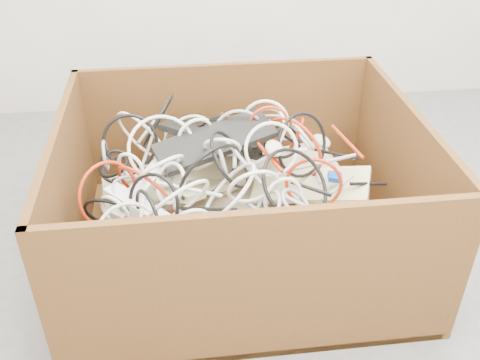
{
  "coord_description": "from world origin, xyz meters",
  "views": [
    {
      "loc": [
        -0.45,
        -1.3,
        1.35
      ],
      "look_at": [
        -0.26,
        0.25,
        0.3
      ],
      "focal_mm": 40.66,
      "sensor_mm": 36.0,
      "label": 1
    }
  ],
  "objects": [
    {
      "name": "ground",
      "position": [
        0.0,
        0.0,
        0.0
      ],
      "size": [
        3.0,
        3.0,
        0.0
      ],
      "primitive_type": "plane",
      "color": "#535356",
      "rests_on": "ground"
    },
    {
      "name": "cardboard_box",
      "position": [
        -0.28,
        0.23,
        0.14
      ],
      "size": [
        1.19,
        0.99,
        0.55
      ],
      "color": "#3F230F",
      "rests_on": "ground"
    },
    {
      "name": "keyboard_pile",
      "position": [
        -0.24,
        0.23,
        0.28
      ],
      "size": [
        0.84,
        0.85,
        0.38
      ],
      "color": "tan",
      "rests_on": "cardboard_box"
    },
    {
      "name": "mice_scatter",
      "position": [
        -0.28,
        0.21,
        0.34
      ],
      "size": [
        0.8,
        0.56,
        0.21
      ],
      "color": "beige",
      "rests_on": "keyboard_pile"
    },
    {
      "name": "power_strip_left",
      "position": [
        -0.59,
        0.17,
        0.36
      ],
      "size": [
        0.21,
        0.26,
        0.12
      ],
      "primitive_type": "cube",
      "rotation": [
        0.14,
        -0.26,
        0.93
      ],
      "color": "silver",
      "rests_on": "keyboard_pile"
    },
    {
      "name": "power_strip_right",
      "position": [
        -0.58,
        0.05,
        0.34
      ],
      "size": [
        0.28,
        0.24,
        0.1
      ],
      "primitive_type": "cube",
      "rotation": [
        -0.1,
        0.17,
        -0.7
      ],
      "color": "silver",
      "rests_on": "keyboard_pile"
    },
    {
      "name": "vga_plug",
      "position": [
        0.04,
        0.15,
        0.35
      ],
      "size": [
        0.05,
        0.05,
        0.03
      ],
      "primitive_type": "cube",
      "rotation": [
        0.09,
        0.14,
        -0.17
      ],
      "color": "#0B3EAE",
      "rests_on": "keyboard_pile"
    },
    {
      "name": "cable_tangle",
      "position": [
        -0.36,
        0.23,
        0.39
      ],
      "size": [
        1.04,
        0.86,
        0.38
      ],
      "color": "silver",
      "rests_on": "keyboard_pile"
    }
  ]
}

